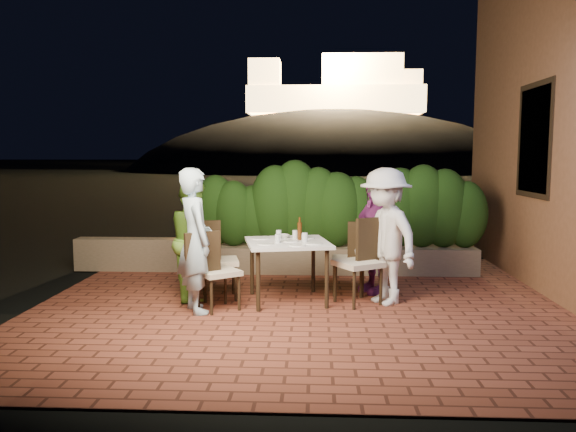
# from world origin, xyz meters

# --- Properties ---
(ground) EXTENTS (400.00, 400.00, 0.00)m
(ground) POSITION_xyz_m (0.00, 0.00, -0.02)
(ground) COLOR black
(ground) RESTS_ON ground
(terrace_floor) EXTENTS (7.00, 6.00, 0.15)m
(terrace_floor) POSITION_xyz_m (0.00, 0.50, -0.07)
(terrace_floor) COLOR brown
(terrace_floor) RESTS_ON ground
(window_pane) EXTENTS (0.08, 1.00, 1.40)m
(window_pane) POSITION_xyz_m (2.82, 1.50, 2.00)
(window_pane) COLOR black
(window_pane) RESTS_ON building_wall
(window_frame) EXTENTS (0.06, 1.15, 1.55)m
(window_frame) POSITION_xyz_m (2.81, 1.50, 2.00)
(window_frame) COLOR black
(window_frame) RESTS_ON building_wall
(planter) EXTENTS (4.20, 0.55, 0.40)m
(planter) POSITION_xyz_m (0.20, 2.30, 0.20)
(planter) COLOR #78664C
(planter) RESTS_ON ground
(hedge) EXTENTS (4.00, 0.70, 1.10)m
(hedge) POSITION_xyz_m (0.20, 2.30, 0.95)
(hedge) COLOR #18370E
(hedge) RESTS_ON planter
(parapet) EXTENTS (2.20, 0.30, 0.50)m
(parapet) POSITION_xyz_m (-2.80, 2.30, 0.25)
(parapet) COLOR #78664C
(parapet) RESTS_ON ground
(hill) EXTENTS (52.00, 40.00, 22.00)m
(hill) POSITION_xyz_m (2.00, 60.00, -4.00)
(hill) COLOR black
(hill) RESTS_ON ground
(fortress) EXTENTS (26.00, 8.00, 8.00)m
(fortress) POSITION_xyz_m (2.00, 60.00, 10.50)
(fortress) COLOR #FFCC7A
(fortress) RESTS_ON hill
(dining_table) EXTENTS (1.16, 1.16, 0.75)m
(dining_table) POSITION_xyz_m (-0.49, 0.54, 0.38)
(dining_table) COLOR white
(dining_table) RESTS_ON ground
(plate_nw) EXTENTS (0.19, 0.19, 0.01)m
(plate_nw) POSITION_xyz_m (-0.73, 0.28, 0.76)
(plate_nw) COLOR white
(plate_nw) RESTS_ON dining_table
(plate_sw) EXTENTS (0.23, 0.23, 0.01)m
(plate_sw) POSITION_xyz_m (-0.84, 0.72, 0.76)
(plate_sw) COLOR white
(plate_sw) RESTS_ON dining_table
(plate_ne) EXTENTS (0.24, 0.24, 0.01)m
(plate_ne) POSITION_xyz_m (-0.18, 0.36, 0.76)
(plate_ne) COLOR white
(plate_ne) RESTS_ON dining_table
(plate_se) EXTENTS (0.21, 0.21, 0.01)m
(plate_se) POSITION_xyz_m (-0.26, 0.79, 0.76)
(plate_se) COLOR white
(plate_se) RESTS_ON dining_table
(plate_centre) EXTENTS (0.21, 0.21, 0.01)m
(plate_centre) POSITION_xyz_m (-0.45, 0.52, 0.76)
(plate_centre) COLOR white
(plate_centre) RESTS_ON dining_table
(plate_front) EXTENTS (0.20, 0.20, 0.01)m
(plate_front) POSITION_xyz_m (-0.36, 0.20, 0.76)
(plate_front) COLOR white
(plate_front) RESTS_ON dining_table
(glass_nw) EXTENTS (0.06, 0.06, 0.11)m
(glass_nw) POSITION_xyz_m (-0.60, 0.40, 0.80)
(glass_nw) COLOR silver
(glass_nw) RESTS_ON dining_table
(glass_sw) EXTENTS (0.07, 0.07, 0.11)m
(glass_sw) POSITION_xyz_m (-0.61, 0.71, 0.81)
(glass_sw) COLOR silver
(glass_sw) RESTS_ON dining_table
(glass_ne) EXTENTS (0.07, 0.07, 0.12)m
(glass_ne) POSITION_xyz_m (-0.27, 0.44, 0.81)
(glass_ne) COLOR silver
(glass_ne) RESTS_ON dining_table
(glass_se) EXTENTS (0.07, 0.07, 0.11)m
(glass_se) POSITION_xyz_m (-0.40, 0.70, 0.81)
(glass_se) COLOR silver
(glass_se) RESTS_ON dining_table
(beer_bottle) EXTENTS (0.06, 0.06, 0.29)m
(beer_bottle) POSITION_xyz_m (-0.34, 0.64, 0.89)
(beer_bottle) COLOR #45220B
(beer_bottle) RESTS_ON dining_table
(bowl) EXTENTS (0.22, 0.22, 0.04)m
(bowl) POSITION_xyz_m (-0.57, 0.82, 0.77)
(bowl) COLOR white
(bowl) RESTS_ON dining_table
(chair_left_front) EXTENTS (0.60, 0.60, 0.93)m
(chair_left_front) POSITION_xyz_m (-1.27, 0.12, 0.47)
(chair_left_front) COLOR black
(chair_left_front) RESTS_ON ground
(chair_left_back) EXTENTS (0.55, 0.55, 0.99)m
(chair_left_back) POSITION_xyz_m (-1.35, 0.63, 0.50)
(chair_left_back) COLOR black
(chair_left_back) RESTS_ON ground
(chair_right_front) EXTENTS (0.67, 0.67, 1.04)m
(chair_right_front) POSITION_xyz_m (0.37, 0.46, 0.52)
(chair_right_front) COLOR black
(chair_right_front) RESTS_ON ground
(chair_right_back) EXTENTS (0.48, 0.48, 0.95)m
(chair_right_back) POSITION_xyz_m (0.29, 0.95, 0.47)
(chair_right_back) COLOR black
(chair_right_back) RESTS_ON ground
(diner_blue) EXTENTS (0.64, 0.72, 1.66)m
(diner_blue) POSITION_xyz_m (-1.52, 0.03, 0.83)
(diner_blue) COLOR #A1C0CF
(diner_blue) RESTS_ON ground
(diner_green) EXTENTS (0.74, 0.85, 1.49)m
(diner_green) POSITION_xyz_m (-1.66, 0.61, 0.74)
(diner_green) COLOR #79B939
(diner_green) RESTS_ON ground
(diner_white) EXTENTS (1.08, 1.23, 1.65)m
(diner_white) POSITION_xyz_m (0.69, 0.49, 0.83)
(diner_white) COLOR silver
(diner_white) RESTS_ON ground
(diner_purple) EXTENTS (0.75, 0.93, 1.48)m
(diner_purple) POSITION_xyz_m (0.62, 1.04, 0.74)
(diner_purple) COLOR #802A76
(diner_purple) RESTS_ON ground
(parapet_lamp) EXTENTS (0.10, 0.10, 0.14)m
(parapet_lamp) POSITION_xyz_m (-2.20, 2.30, 0.57)
(parapet_lamp) COLOR orange
(parapet_lamp) RESTS_ON parapet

